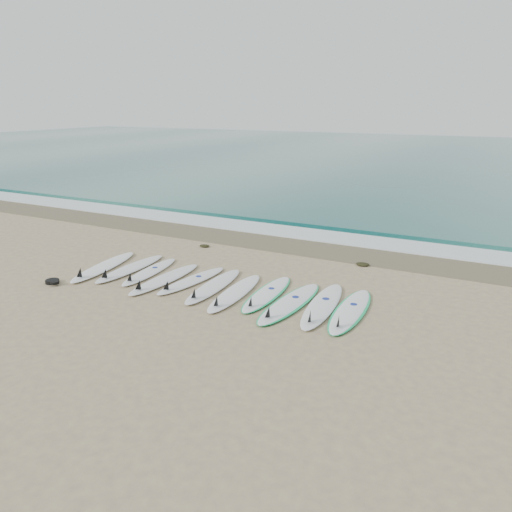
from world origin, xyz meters
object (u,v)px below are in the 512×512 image
at_px(surfboard_0, 102,267).
at_px(surfboard_5, 213,286).
at_px(surfboard_10, 350,311).
at_px(leash_coil, 53,282).

height_order(surfboard_0, surfboard_5, surfboard_0).
distance_m(surfboard_5, surfboard_10, 3.24).
height_order(surfboard_0, leash_coil, surfboard_0).
xyz_separation_m(surfboard_0, surfboard_10, (6.51, 0.21, -0.01)).
distance_m(surfboard_10, leash_coil, 6.96).
relative_size(surfboard_5, leash_coil, 5.56).
bearing_deg(surfboard_5, surfboard_0, 177.77).
xyz_separation_m(surfboard_10, leash_coil, (-6.78, -1.56, 0.00)).
xyz_separation_m(surfboard_0, surfboard_5, (3.27, 0.11, -0.00)).
relative_size(surfboard_0, leash_coil, 5.91).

